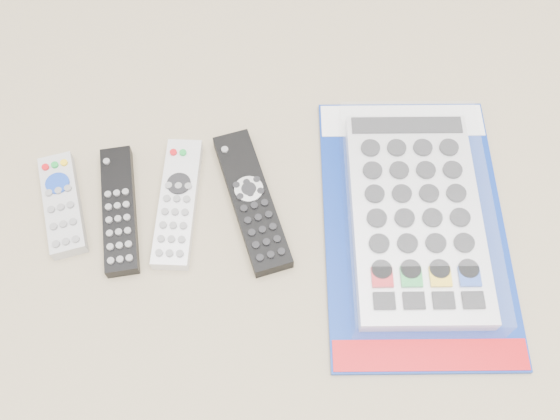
{
  "coord_description": "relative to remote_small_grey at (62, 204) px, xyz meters",
  "views": [
    {
      "loc": [
        -0.03,
        -0.32,
        0.69
      ],
      "look_at": [
        0.02,
        0.03,
        0.01
      ],
      "focal_mm": 40.0,
      "sensor_mm": 36.0,
      "label": 1
    }
  ],
  "objects": [
    {
      "name": "remote_slim_black",
      "position": [
        0.07,
        -0.02,
        -0.0
      ],
      "size": [
        0.04,
        0.17,
        0.02
      ],
      "rotation": [
        0.0,
        0.0,
        0.01
      ],
      "color": "black",
      "rests_on": "ground"
    },
    {
      "name": "remote_large_black",
      "position": [
        0.23,
        -0.03,
        0.0
      ],
      "size": [
        0.08,
        0.2,
        0.02
      ],
      "rotation": [
        0.0,
        0.0,
        0.16
      ],
      "color": "black",
      "rests_on": "ground"
    },
    {
      "name": "remote_silver_dvd",
      "position": [
        0.14,
        -0.02,
        -0.0
      ],
      "size": [
        0.08,
        0.18,
        0.02
      ],
      "rotation": [
        0.0,
        0.0,
        -0.19
      ],
      "color": "silver",
      "rests_on": "ground"
    },
    {
      "name": "remote_small_grey",
      "position": [
        0.0,
        0.0,
        0.0
      ],
      "size": [
        0.06,
        0.14,
        0.02
      ],
      "rotation": [
        0.0,
        0.0,
        0.13
      ],
      "color": "#ACACAE",
      "rests_on": "ground"
    },
    {
      "name": "jumbo_remote_packaged",
      "position": [
        0.42,
        -0.08,
        0.01
      ],
      "size": [
        0.27,
        0.39,
        0.05
      ],
      "rotation": [
        0.0,
        0.0,
        -0.14
      ],
      "color": "navy",
      "rests_on": "ground"
    }
  ]
}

